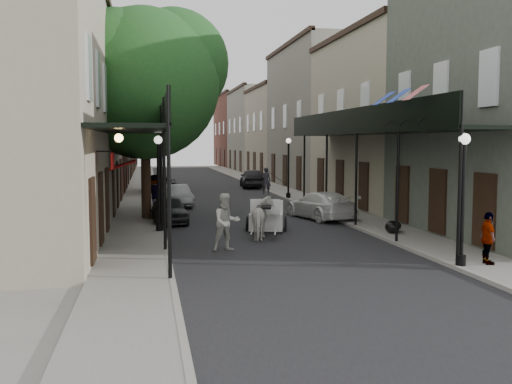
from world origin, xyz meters
name	(u,v)px	position (x,y,z in m)	size (l,w,h in m)	color
ground	(301,261)	(0.00, 0.00, 0.00)	(140.00, 140.00, 0.00)	gray
road	(219,198)	(0.00, 20.00, 0.01)	(8.00, 90.00, 0.01)	black
sidewalk_left	(140,198)	(-5.00, 20.00, 0.06)	(2.20, 90.00, 0.12)	gray
sidewalk_right	(294,196)	(5.00, 20.00, 0.06)	(2.20, 90.00, 0.12)	gray
building_row_left	(94,121)	(-8.60, 30.00, 5.25)	(5.00, 80.00, 10.50)	#A99D87
building_row_right	(306,122)	(8.60, 30.00, 5.25)	(5.00, 80.00, 10.50)	gray
gallery_left	(140,130)	(-4.79, 6.98, 4.05)	(2.20, 18.05, 4.88)	black
gallery_right	(366,131)	(4.79, 6.98, 4.05)	(2.20, 18.05, 4.88)	black
tree_near	(153,78)	(-4.20, 10.18, 6.49)	(7.31, 6.80, 9.63)	#382619
tree_far	(151,110)	(-4.25, 24.18, 5.84)	(6.45, 6.00, 8.61)	#382619
lamppost_right_near	(463,197)	(4.10, -2.00, 2.05)	(0.32, 0.32, 3.71)	black
lamppost_left	(159,182)	(-4.10, 6.00, 2.05)	(0.32, 0.32, 3.71)	black
lamppost_right_far	(288,167)	(4.10, 18.00, 2.05)	(0.32, 0.32, 3.71)	black
horse	(264,218)	(-0.32, 4.04, 0.78)	(0.84, 1.85, 1.56)	silver
carriage	(267,205)	(0.28, 6.39, 1.01)	(1.95, 2.55, 2.61)	black
pedestrian_walking	(226,222)	(-2.00, 2.02, 0.96)	(0.93, 0.72, 1.91)	beige
pedestrian_sidewalk_left	(154,193)	(-4.20, 12.64, 1.04)	(1.18, 0.68, 1.83)	gray
pedestrian_sidewalk_right	(488,238)	(4.92, -2.00, 0.87)	(0.88, 0.36, 1.50)	gray
car_left_near	(169,209)	(-3.60, 9.00, 0.62)	(1.46, 3.62, 1.23)	black
car_left_mid	(177,196)	(-2.93, 15.49, 0.60)	(1.27, 3.64, 1.20)	#949398
car_left_far	(161,184)	(-3.60, 24.00, 0.64)	(2.11, 4.58, 1.27)	black
car_right_near	(320,205)	(3.38, 9.00, 0.65)	(1.81, 4.45, 1.29)	white
car_right_far	(252,178)	(3.60, 27.65, 0.76)	(1.80, 4.47, 1.52)	black
trash_bags	(393,227)	(4.74, 3.89, 0.35)	(0.84, 0.99, 0.49)	black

